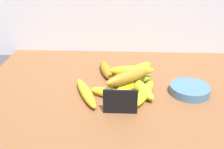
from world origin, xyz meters
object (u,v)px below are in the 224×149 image
at_px(banana_2, 123,76).
at_px(banana_10, 128,77).
at_px(banana_5, 129,86).
at_px(banana_0, 145,93).
at_px(fruit_bowl, 190,90).
at_px(banana_4, 111,93).
at_px(banana_7, 139,86).
at_px(banana_6, 138,70).
at_px(banana_3, 86,93).
at_px(banana_8, 130,81).
at_px(banana_1, 106,70).
at_px(banana_9, 132,70).
at_px(chalkboard_sign, 120,103).

relative_size(banana_2, banana_10, 0.82).
bearing_deg(banana_5, banana_0, -38.82).
xyz_separation_m(fruit_bowl, banana_5, (-0.22, 0.01, 0.01)).
height_order(banana_4, banana_7, banana_7).
relative_size(fruit_bowl, banana_6, 0.78).
bearing_deg(banana_5, banana_3, -161.76).
relative_size(banana_6, banana_8, 1.03).
xyz_separation_m(banana_2, banana_4, (-0.04, -0.14, -0.00)).
distance_m(banana_6, banana_7, 0.14).
relative_size(banana_3, banana_7, 1.05).
height_order(banana_3, banana_5, banana_5).
height_order(fruit_bowl, banana_3, banana_3).
relative_size(banana_0, banana_8, 1.02).
height_order(fruit_bowl, banana_5, banana_5).
xyz_separation_m(banana_1, banana_10, (0.09, -0.15, 0.05)).
xyz_separation_m(banana_2, banana_9, (0.03, -0.03, 0.04)).
relative_size(banana_2, banana_8, 0.86).
bearing_deg(banana_4, banana_10, 34.29).
xyz_separation_m(fruit_bowl, banana_3, (-0.37, -0.04, 0.00)).
bearing_deg(banana_0, banana_8, 118.41).
height_order(banana_2, banana_4, same).
xyz_separation_m(chalkboard_sign, banana_2, (0.01, 0.23, -0.02)).
relative_size(fruit_bowl, banana_9, 0.83).
xyz_separation_m(banana_0, banana_2, (-0.08, 0.13, -0.00)).
distance_m(banana_7, banana_8, 0.06).
distance_m(fruit_bowl, banana_6, 0.23).
height_order(banana_1, banana_9, banana_9).
relative_size(banana_1, banana_5, 1.04).
relative_size(chalkboard_sign, banana_1, 0.65).
xyz_separation_m(banana_0, banana_9, (-0.04, 0.10, 0.04)).
height_order(banana_1, banana_7, banana_7).
distance_m(banana_3, banana_6, 0.27).
xyz_separation_m(banana_0, banana_7, (-0.02, 0.04, 0.00)).
relative_size(banana_7, banana_8, 1.11).
relative_size(chalkboard_sign, banana_4, 0.70).
xyz_separation_m(fruit_bowl, banana_1, (-0.32, 0.15, 0.00)).
bearing_deg(banana_6, banana_10, -106.51).
height_order(banana_2, banana_6, banana_6).
xyz_separation_m(banana_3, banana_6, (0.19, 0.19, 0.00)).
relative_size(chalkboard_sign, banana_0, 0.60).
height_order(chalkboard_sign, banana_4, chalkboard_sign).
height_order(banana_3, banana_9, banana_9).
height_order(banana_1, banana_3, banana_1).
bearing_deg(banana_2, chalkboard_sign, -92.16).
relative_size(fruit_bowl, banana_0, 0.78).
bearing_deg(banana_10, banana_0, -27.60).
xyz_separation_m(banana_4, banana_7, (0.10, 0.05, 0.00)).
height_order(banana_2, banana_10, banana_10).
xyz_separation_m(chalkboard_sign, banana_3, (-0.12, 0.09, -0.02)).
xyz_separation_m(chalkboard_sign, banana_7, (0.07, 0.14, -0.02)).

